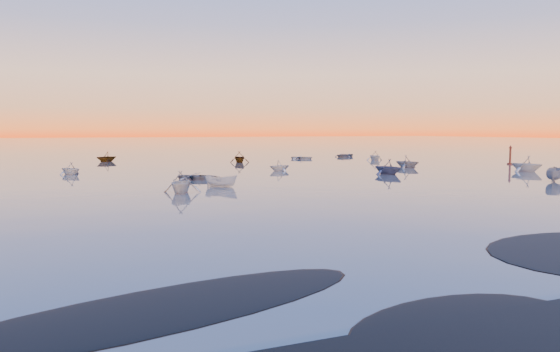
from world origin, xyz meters
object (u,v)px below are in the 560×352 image
channel_marker (510,156)px  boat_near_center (554,182)px  boat_near_left (198,180)px  boat_near_right (388,174)px

channel_marker → boat_near_center: bearing=-128.1°
boat_near_left → boat_near_center: size_ratio=1.05×
boat_near_right → boat_near_center: bearing=104.6°
boat_near_left → channel_marker: channel_marker is taller
boat_near_center → channel_marker: bearing=-73.9°
boat_near_center → channel_marker: 29.54m
boat_near_right → channel_marker: bearing=176.5°
boat_near_right → channel_marker: channel_marker is taller
boat_near_right → channel_marker: size_ratio=1.29×
boat_near_left → channel_marker: (51.34, 6.51, 1.21)m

